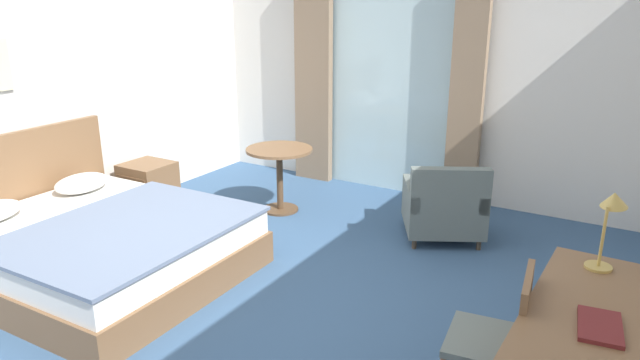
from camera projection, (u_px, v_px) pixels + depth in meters
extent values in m
cube|color=#38567A|center=(253.00, 314.00, 4.35)|extent=(5.91, 6.96, 0.10)
cube|color=silver|center=(420.00, 71.00, 6.54)|extent=(5.51, 0.12, 2.87)
cube|color=silver|center=(9.00, 90.00, 5.21)|extent=(0.12, 6.56, 2.87)
cube|color=silver|center=(388.00, 85.00, 6.69)|extent=(1.49, 0.02, 2.53)
cube|color=#897056|center=(313.00, 75.00, 7.06)|extent=(0.49, 0.10, 2.66)
cube|color=#897056|center=(467.00, 87.00, 6.12)|extent=(0.36, 0.10, 2.66)
cube|color=brown|center=(104.00, 260.00, 4.81)|extent=(2.17, 1.92, 0.28)
cube|color=white|center=(101.00, 233.00, 4.74)|extent=(2.10, 1.86, 0.21)
cube|color=brown|center=(16.00, 193.00, 5.21)|extent=(0.09, 1.93, 1.09)
cube|color=slate|center=(129.00, 228.00, 4.53)|extent=(1.44, 1.89, 0.03)
ellipsoid|color=white|center=(82.00, 183.00, 5.42)|extent=(0.39, 0.53, 0.16)
cube|color=brown|center=(149.00, 186.00, 6.31)|extent=(0.49, 0.47, 0.52)
cube|color=brown|center=(131.00, 183.00, 6.08)|extent=(0.42, 0.01, 0.12)
cube|color=brown|center=(593.00, 316.00, 2.82)|extent=(0.65, 1.47, 0.04)
cube|color=brown|center=(591.00, 326.00, 2.84)|extent=(0.60, 1.40, 0.08)
cube|color=brown|center=(553.00, 307.00, 3.64)|extent=(0.06, 0.06, 0.73)
cube|color=slate|center=(485.00, 341.00, 3.14)|extent=(0.45, 0.50, 0.04)
cube|color=brown|center=(525.00, 311.00, 3.00)|extent=(0.09, 0.43, 0.41)
cylinder|color=brown|center=(456.00, 350.00, 3.46)|extent=(0.04, 0.04, 0.43)
cylinder|color=tan|center=(598.00, 267.00, 3.28)|extent=(0.15, 0.15, 0.02)
cylinder|color=tan|center=(603.00, 237.00, 3.22)|extent=(0.02, 0.02, 0.36)
cone|color=tan|center=(614.00, 200.00, 3.20)|extent=(0.15, 0.16, 0.11)
cube|color=maroon|center=(600.00, 326.00, 2.68)|extent=(0.23, 0.34, 0.02)
cube|color=slate|center=(442.00, 214.00, 5.59)|extent=(0.98, 0.99, 0.26)
cube|color=slate|center=(450.00, 191.00, 5.19)|extent=(0.69, 0.45, 0.42)
cube|color=slate|center=(476.00, 194.00, 5.51)|extent=(0.44, 0.70, 0.16)
cube|color=slate|center=(412.00, 193.00, 5.54)|extent=(0.44, 0.70, 0.16)
cylinder|color=#4C3D2D|center=(465.00, 220.00, 5.93)|extent=(0.04, 0.04, 0.10)
cylinder|color=#4C3D2D|center=(407.00, 219.00, 5.95)|extent=(0.04, 0.04, 0.10)
cylinder|color=#4C3D2D|center=(479.00, 244.00, 5.33)|extent=(0.04, 0.04, 0.10)
cylinder|color=#4C3D2D|center=(414.00, 243.00, 5.36)|extent=(0.04, 0.04, 0.10)
cylinder|color=brown|center=(279.00, 150.00, 6.12)|extent=(0.71, 0.71, 0.03)
cylinder|color=brown|center=(280.00, 181.00, 6.23)|extent=(0.07, 0.07, 0.67)
cylinder|color=brown|center=(280.00, 209.00, 6.33)|extent=(0.39, 0.39, 0.02)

